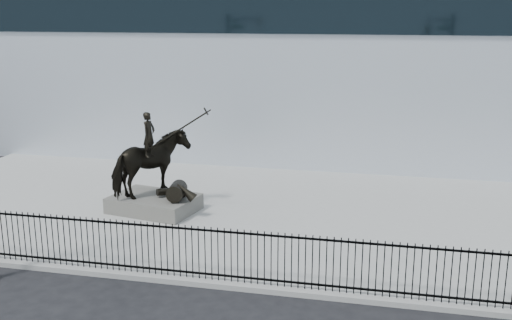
# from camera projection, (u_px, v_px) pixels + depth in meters

# --- Properties ---
(ground) EXTENTS (120.00, 120.00, 0.00)m
(ground) POSITION_uv_depth(u_px,v_px,m) (233.00, 310.00, 14.78)
(ground) COLOR black
(ground) RESTS_ON ground
(plaza) EXTENTS (30.00, 12.00, 0.15)m
(plaza) POSITION_uv_depth(u_px,v_px,m) (283.00, 215.00, 21.39)
(plaza) COLOR #9B9A98
(plaza) RESTS_ON ground
(building) EXTENTS (44.00, 14.00, 9.00)m
(building) POSITION_uv_depth(u_px,v_px,m) (326.00, 61.00, 32.61)
(building) COLOR silver
(building) RESTS_ON ground
(picket_fence) EXTENTS (22.10, 0.10, 1.50)m
(picket_fence) POSITION_uv_depth(u_px,v_px,m) (245.00, 256.00, 15.74)
(picket_fence) COLOR black
(picket_fence) RESTS_ON plaza
(statue_plinth) EXTENTS (3.28, 2.55, 0.55)m
(statue_plinth) POSITION_uv_depth(u_px,v_px,m) (154.00, 203.00, 21.57)
(statue_plinth) COLOR #595751
(statue_plinth) RESTS_ON plaza
(equestrian_statue) EXTENTS (3.73, 2.67, 3.21)m
(equestrian_statue) POSITION_uv_depth(u_px,v_px,m) (154.00, 165.00, 21.20)
(equestrian_statue) COLOR black
(equestrian_statue) RESTS_ON statue_plinth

